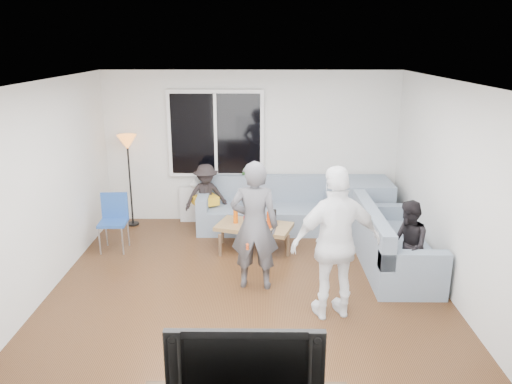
{
  "coord_description": "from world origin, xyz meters",
  "views": [
    {
      "loc": [
        0.16,
        -5.69,
        3.04
      ],
      "look_at": [
        0.1,
        0.6,
        1.15
      ],
      "focal_mm": 35.17,
      "sensor_mm": 36.0,
      "label": 1
    }
  ],
  "objects_px": {
    "coffee_table": "(254,237)",
    "spectator_back": "(206,197)",
    "sofa_right_section": "(395,239)",
    "sofa_back_section": "(267,205)",
    "side_chair": "(113,223)",
    "player_right": "(336,244)",
    "spectator_right": "(408,245)",
    "floor_lamp": "(130,181)",
    "television": "(245,361)",
    "player_left": "(254,226)"
  },
  "relations": [
    {
      "from": "coffee_table",
      "to": "spectator_back",
      "type": "height_order",
      "value": "spectator_back"
    },
    {
      "from": "sofa_right_section",
      "to": "coffee_table",
      "type": "xyz_separation_m",
      "value": [
        -1.96,
        0.6,
        -0.22
      ]
    },
    {
      "from": "sofa_right_section",
      "to": "spectator_back",
      "type": "height_order",
      "value": "spectator_back"
    },
    {
      "from": "sofa_back_section",
      "to": "spectator_back",
      "type": "xyz_separation_m",
      "value": [
        -1.02,
        0.03,
        0.13
      ]
    },
    {
      "from": "side_chair",
      "to": "player_right",
      "type": "relative_size",
      "value": 0.48
    },
    {
      "from": "spectator_right",
      "to": "floor_lamp",
      "type": "bearing_deg",
      "value": -119.84
    },
    {
      "from": "television",
      "to": "sofa_right_section",
      "type": "bearing_deg",
      "value": 59.01
    },
    {
      "from": "sofa_back_section",
      "to": "side_chair",
      "type": "height_order",
      "value": "side_chair"
    },
    {
      "from": "sofa_back_section",
      "to": "spectator_right",
      "type": "xyz_separation_m",
      "value": [
        1.75,
        -2.09,
        0.15
      ]
    },
    {
      "from": "sofa_back_section",
      "to": "side_chair",
      "type": "distance_m",
      "value": 2.5
    },
    {
      "from": "sofa_back_section",
      "to": "television",
      "type": "bearing_deg",
      "value": -92.65
    },
    {
      "from": "floor_lamp",
      "to": "television",
      "type": "bearing_deg",
      "value": -66.99
    },
    {
      "from": "coffee_table",
      "to": "floor_lamp",
      "type": "bearing_deg",
      "value": 153.3
    },
    {
      "from": "floor_lamp",
      "to": "player_left",
      "type": "bearing_deg",
      "value": -46.64
    },
    {
      "from": "player_right",
      "to": "spectator_back",
      "type": "xyz_separation_m",
      "value": [
        -1.75,
        2.82,
        -0.33
      ]
    },
    {
      "from": "side_chair",
      "to": "spectator_back",
      "type": "xyz_separation_m",
      "value": [
        1.3,
        0.96,
        0.13
      ]
    },
    {
      "from": "spectator_right",
      "to": "spectator_back",
      "type": "height_order",
      "value": "spectator_right"
    },
    {
      "from": "coffee_table",
      "to": "player_right",
      "type": "relative_size",
      "value": 0.62
    },
    {
      "from": "player_left",
      "to": "spectator_right",
      "type": "height_order",
      "value": "player_left"
    },
    {
      "from": "sofa_right_section",
      "to": "side_chair",
      "type": "relative_size",
      "value": 2.33
    },
    {
      "from": "side_chair",
      "to": "television",
      "type": "height_order",
      "value": "television"
    },
    {
      "from": "coffee_table",
      "to": "floor_lamp",
      "type": "height_order",
      "value": "floor_lamp"
    },
    {
      "from": "player_left",
      "to": "spectator_back",
      "type": "distance_m",
      "value": 2.29
    },
    {
      "from": "player_left",
      "to": "floor_lamp",
      "type": "bearing_deg",
      "value": -41.74
    },
    {
      "from": "floor_lamp",
      "to": "player_right",
      "type": "bearing_deg",
      "value": -44.13
    },
    {
      "from": "spectator_back",
      "to": "player_left",
      "type": "bearing_deg",
      "value": -87.37
    },
    {
      "from": "side_chair",
      "to": "player_right",
      "type": "distance_m",
      "value": 3.6
    },
    {
      "from": "coffee_table",
      "to": "player_right",
      "type": "bearing_deg",
      "value": -63.68
    },
    {
      "from": "floor_lamp",
      "to": "player_left",
      "type": "height_order",
      "value": "player_left"
    },
    {
      "from": "floor_lamp",
      "to": "television",
      "type": "distance_m",
      "value": 5.37
    },
    {
      "from": "player_right",
      "to": "coffee_table",
      "type": "bearing_deg",
      "value": -76.33
    },
    {
      "from": "coffee_table",
      "to": "television",
      "type": "distance_m",
      "value": 3.92
    },
    {
      "from": "side_chair",
      "to": "player_right",
      "type": "xyz_separation_m",
      "value": [
        3.05,
        -1.86,
        0.46
      ]
    },
    {
      "from": "sofa_back_section",
      "to": "sofa_right_section",
      "type": "xyz_separation_m",
      "value": [
        1.75,
        -1.49,
        0.0
      ]
    },
    {
      "from": "sofa_right_section",
      "to": "coffee_table",
      "type": "bearing_deg",
      "value": 72.81
    },
    {
      "from": "player_right",
      "to": "spectator_back",
      "type": "distance_m",
      "value": 3.33
    },
    {
      "from": "floor_lamp",
      "to": "side_chair",
      "type": "bearing_deg",
      "value": -90.0
    },
    {
      "from": "floor_lamp",
      "to": "spectator_back",
      "type": "relative_size",
      "value": 1.4
    },
    {
      "from": "coffee_table",
      "to": "floor_lamp",
      "type": "distance_m",
      "value": 2.44
    },
    {
      "from": "player_right",
      "to": "spectator_right",
      "type": "bearing_deg",
      "value": -158.1
    },
    {
      "from": "floor_lamp",
      "to": "player_left",
      "type": "relative_size",
      "value": 0.94
    },
    {
      "from": "player_left",
      "to": "television",
      "type": "height_order",
      "value": "player_left"
    },
    {
      "from": "sofa_right_section",
      "to": "floor_lamp",
      "type": "height_order",
      "value": "floor_lamp"
    },
    {
      "from": "player_left",
      "to": "side_chair",
      "type": "bearing_deg",
      "value": -23.47
    },
    {
      "from": "sofa_right_section",
      "to": "player_left",
      "type": "distance_m",
      "value": 2.06
    },
    {
      "from": "coffee_table",
      "to": "television",
      "type": "xyz_separation_m",
      "value": [
        -0.01,
        -3.88,
        0.57
      ]
    },
    {
      "from": "floor_lamp",
      "to": "coffee_table",
      "type": "bearing_deg",
      "value": -26.7
    },
    {
      "from": "player_right",
      "to": "spectator_right",
      "type": "height_order",
      "value": "player_right"
    },
    {
      "from": "side_chair",
      "to": "spectator_back",
      "type": "height_order",
      "value": "spectator_back"
    },
    {
      "from": "player_left",
      "to": "player_right",
      "type": "xyz_separation_m",
      "value": [
        0.92,
        -0.7,
        0.05
      ]
    }
  ]
}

